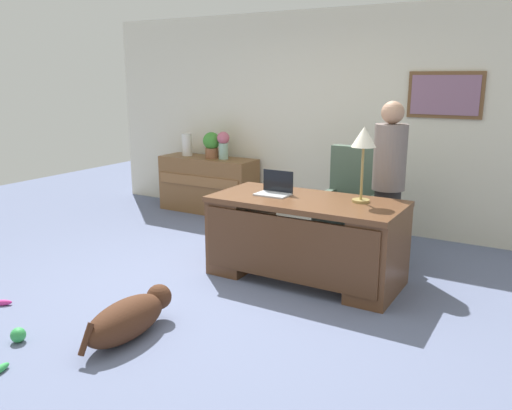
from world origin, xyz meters
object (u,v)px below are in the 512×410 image
at_px(armchair, 351,208).
at_px(potted_plant, 212,144).
at_px(person_standing, 388,183).
at_px(laptop, 275,189).
at_px(vase_empty, 187,145).
at_px(dog_toy_ball, 18,335).
at_px(vase_with_flowers, 223,144).
at_px(credenza, 208,185).
at_px(dog_lying, 129,317).
at_px(dog_toy_bone, 1,303).
at_px(desk_lamp, 364,142).
at_px(desk, 304,237).

bearing_deg(armchair, potted_plant, 162.98).
xyz_separation_m(person_standing, laptop, (-0.89, -0.71, -0.02)).
bearing_deg(vase_empty, dog_toy_ball, -70.02).
bearing_deg(vase_with_flowers, laptop, -43.62).
bearing_deg(person_standing, credenza, 162.61).
relative_size(person_standing, dog_lying, 1.80).
relative_size(laptop, potted_plant, 0.89).
xyz_separation_m(laptop, dog_toy_bone, (-1.60, -1.89, -0.81)).
height_order(credenza, armchair, armchair).
bearing_deg(desk_lamp, dog_toy_bone, -140.34).
xyz_separation_m(vase_empty, potted_plant, (0.43, 0.00, 0.04)).
relative_size(desk, vase_empty, 5.64).
bearing_deg(armchair, dog_lying, -105.59).
xyz_separation_m(person_standing, vase_with_flowers, (-2.57, 0.89, 0.13)).
xyz_separation_m(desk, vase_empty, (-2.65, 1.65, 0.51)).
distance_m(armchair, dog_toy_bone, 3.49).
relative_size(armchair, potted_plant, 3.22).
bearing_deg(dog_toy_bone, vase_with_flowers, 91.28).
bearing_deg(person_standing, vase_with_flowers, 160.90).
distance_m(dog_lying, laptop, 1.89).
distance_m(person_standing, vase_empty, 3.32).
distance_m(desk, person_standing, 1.03).
distance_m(person_standing, potted_plant, 2.91).
xyz_separation_m(armchair, vase_empty, (-2.76, 0.71, 0.43)).
xyz_separation_m(desk, desk_lamp, (0.47, 0.17, 0.90)).
bearing_deg(dog_lying, laptop, 80.96).
bearing_deg(desk_lamp, vase_empty, 154.59).
xyz_separation_m(desk_lamp, dog_toy_bone, (-2.42, -2.01, -1.30)).
bearing_deg(laptop, armchair, 62.81).
bearing_deg(vase_empty, vase_with_flowers, 0.00).
relative_size(vase_with_flowers, dog_toy_ball, 3.42).
distance_m(credenza, dog_toy_ball, 3.96).
distance_m(dog_toy_ball, dog_toy_bone, 0.75).
height_order(laptop, desk_lamp, desk_lamp).
relative_size(credenza, vase_empty, 4.50).
height_order(dog_toy_ball, dog_toy_bone, dog_toy_ball).
distance_m(desk, dog_toy_ball, 2.53).
height_order(armchair, person_standing, person_standing).
bearing_deg(dog_lying, dog_toy_bone, -173.38).
bearing_deg(potted_plant, armchair, -17.02).
height_order(person_standing, laptop, person_standing).
height_order(vase_with_flowers, potted_plant, vase_with_flowers).
xyz_separation_m(vase_with_flowers, dog_toy_ball, (0.76, -3.81, -0.94)).
relative_size(credenza, dog_lying, 1.54).
bearing_deg(potted_plant, vase_with_flowers, 0.00).
relative_size(armchair, desk_lamp, 1.71).
bearing_deg(vase_with_flowers, potted_plant, 180.00).
relative_size(dog_lying, dog_toy_ball, 8.39).
xyz_separation_m(credenza, person_standing, (2.84, -0.89, 0.47)).
relative_size(vase_empty, dog_toy_bone, 1.82).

